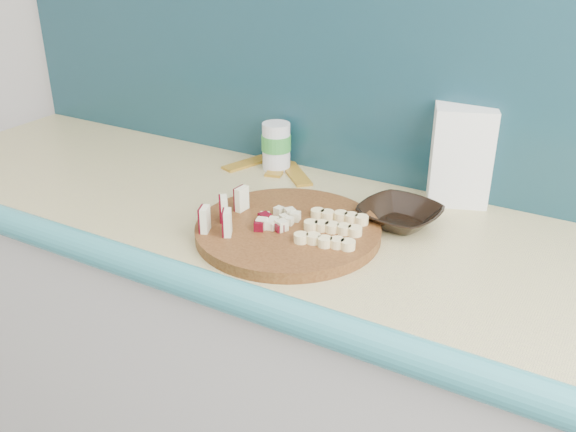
# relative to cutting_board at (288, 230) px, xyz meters

# --- Properties ---
(kitchen_counter) EXTENTS (2.20, 0.63, 0.91)m
(kitchen_counter) POSITION_rel_cutting_board_xyz_m (0.07, 0.06, -0.46)
(kitchen_counter) COLOR beige
(kitchen_counter) RESTS_ON ground
(backsplash) EXTENTS (2.20, 0.02, 0.50)m
(backsplash) POSITION_rel_cutting_board_xyz_m (0.07, 0.35, 0.24)
(backsplash) COLOR teal
(backsplash) RESTS_ON kitchen_counter
(cutting_board) EXTENTS (0.43, 0.43, 0.02)m
(cutting_board) POSITION_rel_cutting_board_xyz_m (0.00, 0.00, 0.00)
(cutting_board) COLOR #40200D
(cutting_board) RESTS_ON kitchen_counter
(apple_wedges) EXTENTS (0.07, 0.15, 0.05)m
(apple_wedges) POSITION_rel_cutting_board_xyz_m (-0.11, -0.06, 0.04)
(apple_wedges) COLOR #FAF4C8
(apple_wedges) RESTS_ON cutting_board
(apple_chunks) EXTENTS (0.06, 0.06, 0.02)m
(apple_chunks) POSITION_rel_cutting_board_xyz_m (-0.02, -0.00, 0.02)
(apple_chunks) COLOR #F5EEC4
(apple_chunks) RESTS_ON cutting_board
(banana_slices) EXTENTS (0.13, 0.15, 0.02)m
(banana_slices) POSITION_rel_cutting_board_xyz_m (0.09, 0.02, 0.02)
(banana_slices) COLOR #FDE69A
(banana_slices) RESTS_ON cutting_board
(brown_bowl) EXTENTS (0.18, 0.18, 0.04)m
(brown_bowl) POSITION_rel_cutting_board_xyz_m (0.17, 0.16, 0.01)
(brown_bowl) COLOR black
(brown_bowl) RESTS_ON kitchen_counter
(flour_bag) EXTENTS (0.15, 0.13, 0.21)m
(flour_bag) POSITION_rel_cutting_board_xyz_m (0.24, 0.33, 0.09)
(flour_bag) COLOR white
(flour_bag) RESTS_ON kitchen_counter
(canister) EXTENTS (0.07, 0.07, 0.12)m
(canister) POSITION_rel_cutting_board_xyz_m (-0.20, 0.29, 0.05)
(canister) COLOR silver
(canister) RESTS_ON kitchen_counter
(banana_peel) EXTENTS (0.25, 0.20, 0.01)m
(banana_peel) POSITION_rel_cutting_board_xyz_m (-0.21, 0.30, -0.01)
(banana_peel) COLOR gold
(banana_peel) RESTS_ON kitchen_counter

